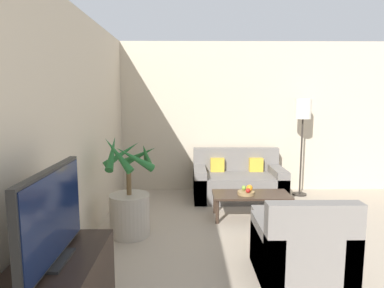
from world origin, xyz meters
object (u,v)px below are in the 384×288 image
object	(u,v)px
coffee_table	(251,197)
apple_green	(244,188)
armchair	(301,251)
fruit_bowl	(246,193)
apple_red	(248,191)
potted_palm	(130,203)
sofa_loveseat	(238,182)
orange_fruit	(249,188)
television	(52,217)
floor_lamp	(303,116)
ottoman	(276,227)

from	to	relation	value
coffee_table	apple_green	xyz separation A→B (m)	(-0.10, 0.03, 0.12)
armchair	fruit_bowl	bearing A→B (deg)	99.08
apple_green	coffee_table	bearing A→B (deg)	-18.86
fruit_bowl	apple_green	distance (m)	0.09
apple_red	apple_green	distance (m)	0.15
potted_palm	sofa_loveseat	distance (m)	2.25
sofa_loveseat	orange_fruit	bearing A→B (deg)	-89.25
television	apple_red	bearing A→B (deg)	55.19
sofa_loveseat	coffee_table	xyz separation A→B (m)	(0.04, -0.99, 0.04)
apple_green	potted_palm	bearing A→B (deg)	-157.75
apple_red	armchair	distance (m)	1.57
floor_lamp	coffee_table	world-z (taller)	floor_lamp
armchair	sofa_loveseat	bearing A→B (deg)	94.75
sofa_loveseat	ottoman	size ratio (longest dim) A/B	2.91
floor_lamp	fruit_bowl	bearing A→B (deg)	-134.73
fruit_bowl	apple_red	world-z (taller)	apple_red
fruit_bowl	armchair	world-z (taller)	armchair
sofa_loveseat	orange_fruit	distance (m)	1.02
apple_red	coffee_table	bearing A→B (deg)	58.52
television	ottoman	world-z (taller)	television
fruit_bowl	ottoman	size ratio (longest dim) A/B	0.46
coffee_table	ottoman	bearing A→B (deg)	-80.28
sofa_loveseat	floor_lamp	xyz separation A→B (m)	(1.12, 0.14, 1.13)
floor_lamp	orange_fruit	xyz separation A→B (m)	(-1.11, -1.15, -0.96)
television	sofa_loveseat	size ratio (longest dim) A/B	0.63
potted_palm	ottoman	distance (m)	1.81
sofa_loveseat	ottoman	bearing A→B (deg)	-84.14
coffee_table	ottoman	size ratio (longest dim) A/B	2.10
television	apple_green	bearing A→B (deg)	57.23
television	fruit_bowl	xyz separation A→B (m)	(1.71, 2.55, -0.59)
television	coffee_table	world-z (taller)	television
armchair	television	bearing A→B (deg)	-154.58
television	coffee_table	size ratio (longest dim) A/B	0.87
television	floor_lamp	distance (m)	4.72
floor_lamp	fruit_bowl	world-z (taller)	floor_lamp
potted_palm	apple_green	xyz separation A→B (m)	(1.53, 0.63, 0.02)
sofa_loveseat	floor_lamp	world-z (taller)	floor_lamp
coffee_table	fruit_bowl	size ratio (longest dim) A/B	4.54
floor_lamp	apple_green	world-z (taller)	floor_lamp
potted_palm	sofa_loveseat	xyz separation A→B (m)	(1.59, 1.58, -0.14)
sofa_loveseat	apple_red	distance (m)	1.11
fruit_bowl	armchair	bearing A→B (deg)	-80.92
sofa_loveseat	apple_green	size ratio (longest dim) A/B	23.10
potted_palm	armchair	bearing A→B (deg)	-30.35
ottoman	fruit_bowl	bearing A→B (deg)	105.66
floor_lamp	ottoman	distance (m)	2.50
sofa_loveseat	potted_palm	bearing A→B (deg)	-135.15
potted_palm	apple_green	bearing A→B (deg)	22.25
television	potted_palm	distance (m)	2.08
sofa_loveseat	orange_fruit	size ratio (longest dim) A/B	16.82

